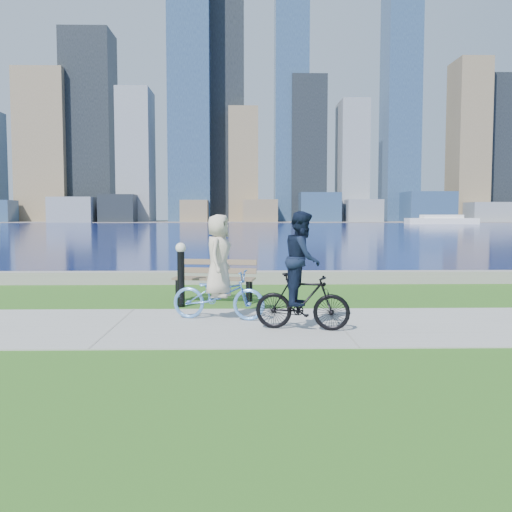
{
  "coord_description": "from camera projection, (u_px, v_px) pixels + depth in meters",
  "views": [
    {
      "loc": [
        -1.72,
        -10.03,
        2.0
      ],
      "look_at": [
        -1.45,
        2.07,
        1.1
      ],
      "focal_mm": 40.0,
      "sensor_mm": 36.0,
      "label": 1
    }
  ],
  "objects": [
    {
      "name": "far_shore",
      "position": [
        250.0,
        221.0,
        139.79
      ],
      "size": [
        320.0,
        30.0,
        0.12
      ],
      "primitive_type": "cube",
      "color": "slate",
      "rests_on": "ground"
    },
    {
      "name": "bay_water",
      "position": [
        255.0,
        227.0,
        81.97
      ],
      "size": [
        320.0,
        131.0,
        0.01
      ],
      "primitive_type": "cube",
      "color": "#0D1955",
      "rests_on": "ground"
    },
    {
      "name": "cyclist_woman",
      "position": [
        219.0,
        281.0,
        10.66
      ],
      "size": [
        0.98,
        1.86,
        1.97
      ],
      "rotation": [
        0.0,
        0.0,
        1.35
      ],
      "color": "#629FEF",
      "rests_on": "ground"
    },
    {
      "name": "concrete_path",
      "position": [
        340.0,
        325.0,
        10.19
      ],
      "size": [
        80.0,
        3.5,
        0.02
      ],
      "primitive_type": "cube",
      "color": "#959691",
      "rests_on": "ground"
    },
    {
      "name": "park_bench",
      "position": [
        215.0,
        276.0,
        12.96
      ],
      "size": [
        1.92,
        0.95,
        0.95
      ],
      "rotation": [
        0.0,
        0.0,
        -0.18
      ],
      "color": "black",
      "rests_on": "ground"
    },
    {
      "name": "bollard_lamp",
      "position": [
        181.0,
        270.0,
        12.19
      ],
      "size": [
        0.22,
        0.22,
        1.39
      ],
      "color": "black",
      "rests_on": "ground"
    },
    {
      "name": "seawall",
      "position": [
        303.0,
        277.0,
        16.36
      ],
      "size": [
        90.0,
        0.5,
        0.35
      ],
      "primitive_type": "cube",
      "color": "gray",
      "rests_on": "ground"
    },
    {
      "name": "cyclist_man",
      "position": [
        302.0,
        280.0,
        9.68
      ],
      "size": [
        0.81,
        1.68,
        2.02
      ],
      "rotation": [
        0.0,
        0.0,
        1.35
      ],
      "color": "black",
      "rests_on": "ground"
    },
    {
      "name": "ferry_far",
      "position": [
        441.0,
        220.0,
        107.77
      ],
      "size": [
        13.16,
        3.76,
        1.79
      ],
      "color": "white",
      "rests_on": "ground"
    },
    {
      "name": "ground",
      "position": [
        340.0,
        326.0,
        10.19
      ],
      "size": [
        320.0,
        320.0,
        0.0
      ],
      "primitive_type": "plane",
      "color": "#275717",
      "rests_on": "ground"
    },
    {
      "name": "city_skyline",
      "position": [
        240.0,
        128.0,
        137.63
      ],
      "size": [
        173.12,
        23.54,
        76.0
      ],
      "color": "slate",
      "rests_on": "ground"
    }
  ]
}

